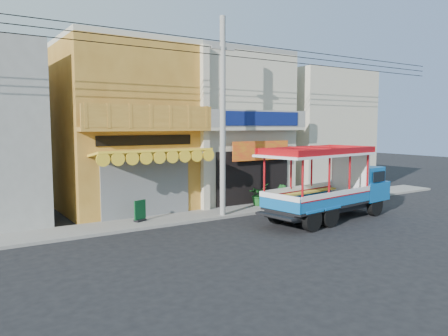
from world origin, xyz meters
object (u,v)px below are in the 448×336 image
green_sign (140,212)px  potted_plant_a (258,194)px  songthaew_truck (335,184)px  potted_plant_b (284,195)px  utility_pole (225,107)px

green_sign → potted_plant_a: size_ratio=0.81×
songthaew_truck → potted_plant_b: 3.40m
utility_pole → songthaew_truck: bearing=-35.7°
utility_pole → green_sign: size_ratio=30.60×
utility_pole → green_sign: 5.99m
utility_pole → songthaew_truck: utility_pole is taller
potted_plant_b → green_sign: bearing=46.9°
utility_pole → potted_plant_b: bearing=5.5°
utility_pole → songthaew_truck: size_ratio=3.86×
songthaew_truck → potted_plant_b: (-0.20, 3.27, -0.93)m
songthaew_truck → potted_plant_a: songthaew_truck is taller
green_sign → potted_plant_b: 7.68m
potted_plant_a → potted_plant_b: bearing=-49.8°
potted_plant_b → utility_pole: bearing=55.6°
songthaew_truck → potted_plant_a: (-1.30, 3.96, -0.89)m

